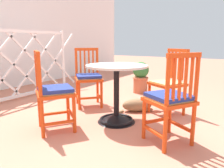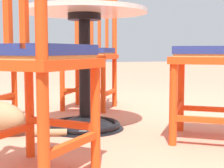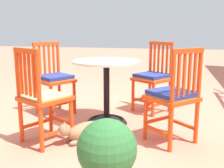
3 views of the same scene
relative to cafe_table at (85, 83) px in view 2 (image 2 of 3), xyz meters
The scene contains 5 objects.
ground_plane 0.32m from the cafe_table, 141.63° to the right, with size 24.00×24.00×0.00m, color #C6755B.
cafe_table is the anchor object (origin of this frame).
orange_chair_at_corner 0.85m from the cafe_table, 62.88° to the left, with size 0.57×0.57×0.91m.
orange_chair_by_planter 0.78m from the cafe_table, 141.25° to the left, with size 0.56×0.56×0.91m.
orange_chair_near_fence 0.79m from the cafe_table, 106.36° to the right, with size 0.55×0.55×0.91m.
Camera 2 is at (0.59, 2.16, 0.48)m, focal length 55.90 mm.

